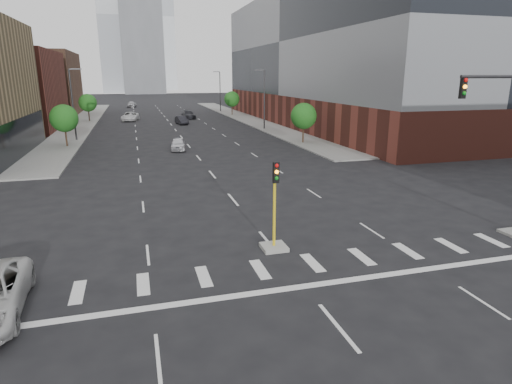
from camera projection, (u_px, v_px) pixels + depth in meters
name	position (u px, v px, depth m)	size (l,w,h in m)	color
ground	(368.00, 364.00, 12.68)	(400.00, 400.00, 0.00)	black
sidewalk_left_far	(83.00, 122.00, 77.35)	(5.00, 92.00, 0.15)	gray
sidewalk_right_far	(244.00, 118.00, 85.27)	(5.00, 92.00, 0.15)	gray
building_left_far_b	(25.00, 84.00, 89.06)	(20.00, 24.00, 13.00)	brown
building_right_main	(345.00, 59.00, 73.21)	(24.00, 70.00, 22.00)	brown
tower_left	(122.00, 17.00, 205.40)	(22.00, 22.00, 70.00)	#B2B7BC
tower_right	(155.00, 18.00, 245.93)	(20.00, 20.00, 80.00)	#B2B7BC
tower_mid	(142.00, 43.00, 192.40)	(18.00, 18.00, 44.00)	slate
median_traffic_signal	(274.00, 231.00, 20.74)	(1.20, 1.20, 4.40)	#999993
streetlight_right_a	(264.00, 97.00, 65.91)	(1.60, 0.22, 9.07)	#2D2D30
streetlight_right_b	(220.00, 90.00, 98.38)	(1.60, 0.22, 9.07)	#2D2D30
streetlight_left	(73.00, 102.00, 54.20)	(1.60, 0.22, 9.07)	#2D2D30
tree_left_near	(64.00, 118.00, 49.84)	(3.20, 3.20, 4.85)	#382619
tree_left_far	(88.00, 103.00, 77.67)	(3.20, 3.20, 4.85)	#382619
tree_right_near	(304.00, 116.00, 52.58)	(3.20, 3.20, 4.85)	#382619
tree_right_far	(232.00, 99.00, 89.69)	(3.20, 3.20, 4.85)	#382619
car_near_left	(178.00, 144.00, 48.67)	(1.62, 4.03, 1.37)	silver
car_mid_right	(182.00, 120.00, 74.11)	(1.50, 4.31, 1.42)	black
car_far_left	(130.00, 116.00, 79.74)	(2.66, 5.77, 1.60)	silver
car_deep_right	(188.00, 115.00, 83.73)	(2.17, 5.34, 1.55)	black
car_distant	(132.00, 104.00, 112.98)	(1.94, 4.83, 1.65)	#A4A3A8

